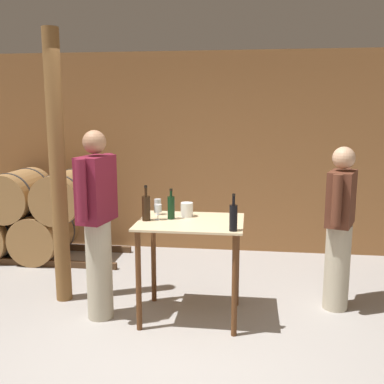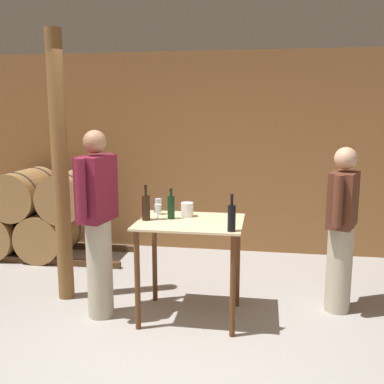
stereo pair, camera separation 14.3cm
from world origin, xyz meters
TOP-DOWN VIEW (x-y plane):
  - ground_plane at (0.00, 0.00)m, footprint 14.00×14.00m
  - back_wall at (0.00, 2.93)m, footprint 8.40×0.05m
  - barrel_rack at (-2.23, 2.28)m, footprint 2.80×0.84m
  - tasting_table at (0.09, 0.80)m, footprint 0.96×0.74m
  - wooden_post at (-1.27, 1.03)m, footprint 0.16×0.16m
  - wine_bottle_far_left at (-0.32, 0.76)m, footprint 0.08×0.08m
  - wine_bottle_left at (-0.10, 0.85)m, footprint 0.07×0.07m
  - wine_bottle_center at (0.49, 0.50)m, footprint 0.07×0.07m
  - wine_glass_near_left at (-0.26, 1.00)m, footprint 0.07×0.07m
  - wine_glass_near_center at (-0.22, 0.80)m, footprint 0.07×0.07m
  - ice_bucket at (0.03, 0.96)m, footprint 0.12×0.12m
  - person_host at (-0.76, 0.68)m, footprint 0.29×0.58m
  - person_visitor_with_scarf at (1.48, 1.17)m, footprint 0.34×0.56m

SIDE VIEW (x-z plane):
  - ground_plane at x=0.00m, z-range 0.00..0.00m
  - barrel_rack at x=-2.23m, z-range -0.02..1.15m
  - tasting_table at x=0.09m, z-range 0.28..1.21m
  - person_visitor_with_scarf at x=1.48m, z-range 0.04..1.64m
  - person_host at x=-0.76m, z-range 0.05..1.82m
  - ice_bucket at x=0.03m, z-range 0.94..1.07m
  - wine_glass_near_center at x=-0.22m, z-range 0.97..1.11m
  - wine_bottle_left at x=-0.10m, z-range 0.91..1.19m
  - wine_glass_near_left at x=-0.26m, z-range 0.98..1.13m
  - wine_bottle_center at x=0.49m, z-range 0.90..1.22m
  - wine_bottle_far_left at x=-0.32m, z-range 0.90..1.22m
  - back_wall at x=0.00m, z-range 0.00..2.70m
  - wooden_post at x=-1.27m, z-range 0.00..2.70m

